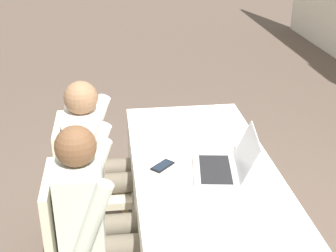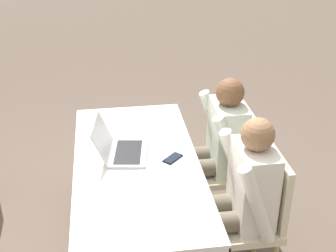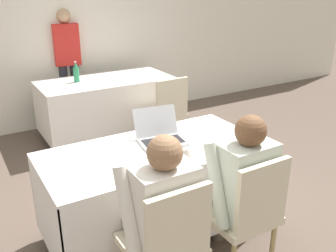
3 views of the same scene
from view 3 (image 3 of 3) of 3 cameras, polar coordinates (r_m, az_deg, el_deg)
The scene contains 15 objects.
ground_plane at distance 3.20m, azimuth -1.95°, elevation -15.85°, with size 24.00×24.00×0.00m, color brown.
wall_back at distance 5.30m, azimuth -17.95°, elevation 14.02°, with size 12.00×0.06×2.70m.
conference_table_near at distance 2.89m, azimuth -2.09°, elevation -6.78°, with size 1.68×0.80×0.76m.
conference_table_far at distance 4.90m, azimuth -9.39°, elevation 4.92°, with size 1.68×0.80×0.76m.
laptop at distance 2.92m, azimuth -1.12°, elevation -1.49°, with size 0.40×0.38×0.24m.
cell_phone at distance 2.62m, azimuth 0.51°, elevation -5.17°, with size 0.15×0.15×0.01m.
paper_beside_laptop at distance 2.74m, azimuth -6.06°, elevation -4.22°, with size 0.32×0.36×0.00m.
paper_centre_table at distance 2.63m, azimuth -12.30°, elevation -5.79°, with size 0.33×0.36×0.00m.
water_bottle at distance 4.78m, azimuth -13.81°, elevation 7.90°, with size 0.07×0.07×0.26m.
chair_near_left at distance 2.28m, azimuth -0.10°, elevation -17.27°, with size 0.44×0.44×0.91m.
chair_near_right at distance 2.59m, azimuth 11.87°, elevation -12.59°, with size 0.44×0.44×0.91m.
chair_far_spare at distance 4.38m, azimuth -0.27°, elevation 2.35°, with size 0.46×0.46×0.91m.
person_checkered_shirt at distance 2.26m, azimuth -1.48°, elevation -12.70°, with size 0.50×0.52×1.17m.
person_white_shirt at distance 2.57m, azimuth 10.58°, elevation -8.58°, with size 0.50×0.52×1.17m.
person_red_shirt at distance 5.39m, azimuth -15.04°, elevation 9.70°, with size 0.36×0.24×1.59m.
Camera 3 is at (-1.22, -2.24, 1.93)m, focal length 40.00 mm.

